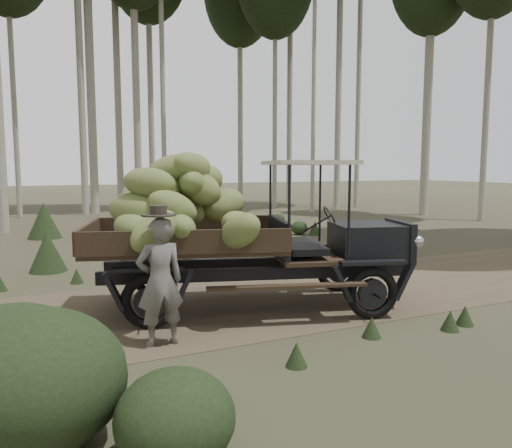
{
  "coord_description": "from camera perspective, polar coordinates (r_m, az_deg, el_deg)",
  "views": [
    {
      "loc": [
        -4.17,
        -7.86,
        2.37
      ],
      "look_at": [
        -0.7,
        -0.45,
        1.42
      ],
      "focal_mm": 35.0,
      "sensor_mm": 36.0,
      "label": 1
    }
  ],
  "objects": [
    {
      "name": "undergrowth",
      "position": [
        7.41,
        14.87,
        -8.11
      ],
      "size": [
        21.39,
        21.03,
        1.33
      ],
      "color": "#233319",
      "rests_on": "ground"
    },
    {
      "name": "dirt_track",
      "position": [
        9.2,
        2.78,
        -8.31
      ],
      "size": [
        70.0,
        4.0,
        0.01
      ],
      "primitive_type": "cube",
      "color": "brown",
      "rests_on": "ground"
    },
    {
      "name": "ground",
      "position": [
        9.2,
        2.78,
        -8.33
      ],
      "size": [
        120.0,
        120.0,
        0.0
      ],
      "primitive_type": "plane",
      "color": "#473D2B",
      "rests_on": "ground"
    },
    {
      "name": "farmer",
      "position": [
        6.72,
        -10.93,
        -6.29
      ],
      "size": [
        0.64,
        0.47,
        1.87
      ],
      "rotation": [
        0.0,
        0.0,
        3.16
      ],
      "color": "#5D5B55",
      "rests_on": "ground"
    },
    {
      "name": "banana_truck",
      "position": [
        8.1,
        -5.36,
        0.84
      ],
      "size": [
        5.62,
        3.27,
        2.68
      ],
      "rotation": [
        0.0,
        0.0,
        -0.29
      ],
      "color": "black",
      "rests_on": "ground"
    }
  ]
}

